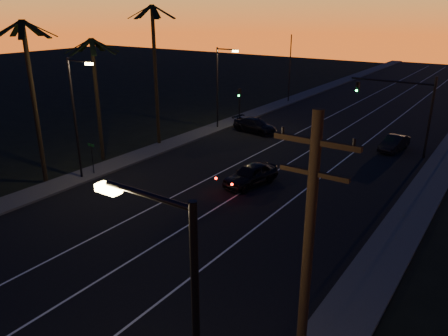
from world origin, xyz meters
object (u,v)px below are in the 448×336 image
Objects in this scene: signal_mast at (403,100)px; right_car at (394,143)px; utility_pole at (306,280)px; lead_car at (251,175)px; cross_car at (255,125)px.

signal_mast is 4.16m from right_car.
lead_car is (-11.33, 16.17, -4.52)m from utility_pole.
signal_mast is 15.94m from lead_car.
signal_mast reaches higher than cross_car.
lead_car is at bearing -116.40° from signal_mast.
signal_mast reaches higher than right_car.
signal_mast is 1.35× the size of cross_car.
right_car is at bearing 65.80° from lead_car.
lead_car is at bearing -60.85° from cross_car.
signal_mast is at bearing -61.13° from right_car.
lead_car reaches higher than cross_car.
utility_pole is at bearing -57.47° from cross_car.
utility_pole is at bearing -81.06° from right_car.
lead_car is 14.58m from cross_car.
signal_mast is at bearing 63.60° from lead_car.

